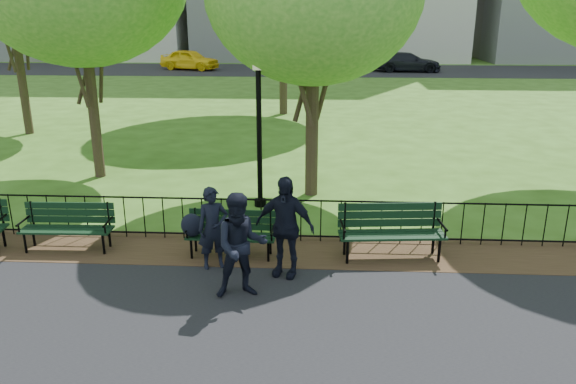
# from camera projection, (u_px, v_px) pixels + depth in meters

# --- Properties ---
(ground) EXTENTS (120.00, 120.00, 0.00)m
(ground) POSITION_uv_depth(u_px,v_px,m) (238.00, 286.00, 9.56)
(ground) COLOR #335616
(dirt_strip) EXTENTS (60.00, 1.60, 0.01)m
(dirt_strip) POSITION_uv_depth(u_px,v_px,m) (249.00, 250.00, 10.98)
(dirt_strip) COLOR #312314
(dirt_strip) RESTS_ON ground
(far_street) EXTENTS (70.00, 9.00, 0.01)m
(far_street) POSITION_uv_depth(u_px,v_px,m) (303.00, 70.00, 42.75)
(far_street) COLOR black
(far_street) RESTS_ON ground
(iron_fence) EXTENTS (24.06, 0.06, 1.00)m
(iron_fence) POSITION_uv_depth(u_px,v_px,m) (251.00, 217.00, 11.30)
(iron_fence) COLOR black
(iron_fence) RESTS_ON ground
(park_bench_main) EXTENTS (1.77, 0.57, 0.95)m
(park_bench_main) POSITION_uv_depth(u_px,v_px,m) (213.00, 227.00, 10.53)
(park_bench_main) COLOR black
(park_bench_main) RESTS_ON ground
(park_bench_left_a) EXTENTS (1.76, 0.59, 0.99)m
(park_bench_left_a) POSITION_uv_depth(u_px,v_px,m) (68.00, 222.00, 10.89)
(park_bench_left_a) COLOR black
(park_bench_left_a) RESTS_ON ground
(park_bench_right_a) EXTENTS (2.01, 0.79, 1.12)m
(park_bench_right_a) POSITION_uv_depth(u_px,v_px,m) (391.00, 225.00, 10.51)
(park_bench_right_a) COLOR black
(park_bench_right_a) RESTS_ON ground
(lamppost) EXTENTS (0.33, 0.33, 3.63)m
(lamppost) POSITION_uv_depth(u_px,v_px,m) (259.00, 124.00, 12.84)
(lamppost) COLOR black
(lamppost) RESTS_ON ground
(person_left) EXTENTS (0.65, 0.54, 1.52)m
(person_left) POSITION_uv_depth(u_px,v_px,m) (213.00, 228.00, 10.02)
(person_left) COLOR black
(person_left) RESTS_ON asphalt_path
(person_mid) EXTENTS (0.93, 0.63, 1.76)m
(person_mid) POSITION_uv_depth(u_px,v_px,m) (241.00, 246.00, 8.98)
(person_mid) COLOR black
(person_mid) RESTS_ON asphalt_path
(person_right) EXTENTS (1.14, 0.72, 1.81)m
(person_right) POSITION_uv_depth(u_px,v_px,m) (285.00, 226.00, 9.70)
(person_right) COLOR black
(person_right) RESTS_ON asphalt_path
(taxi) EXTENTS (4.83, 3.08, 1.53)m
(taxi) POSITION_uv_depth(u_px,v_px,m) (190.00, 60.00, 42.73)
(taxi) COLOR yellow
(taxi) RESTS_ON far_street
(sedan_silver) EXTENTS (4.53, 1.61, 1.49)m
(sedan_silver) POSITION_uv_depth(u_px,v_px,m) (351.00, 60.00, 42.40)
(sedan_silver) COLOR #A7AAAF
(sedan_silver) RESTS_ON far_street
(sedan_dark) EXTENTS (4.88, 2.12, 1.40)m
(sedan_dark) POSITION_uv_depth(u_px,v_px,m) (408.00, 62.00, 41.46)
(sedan_dark) COLOR black
(sedan_dark) RESTS_ON far_street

